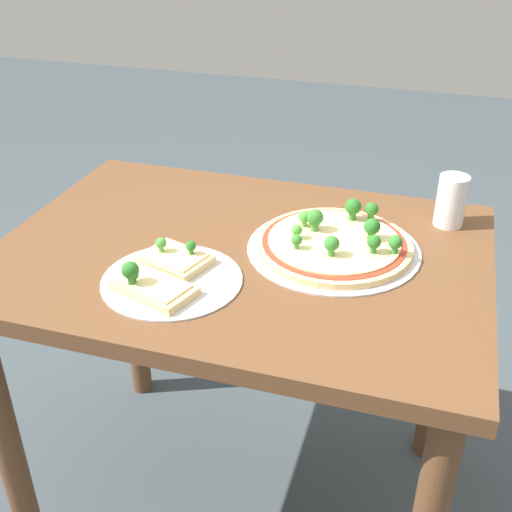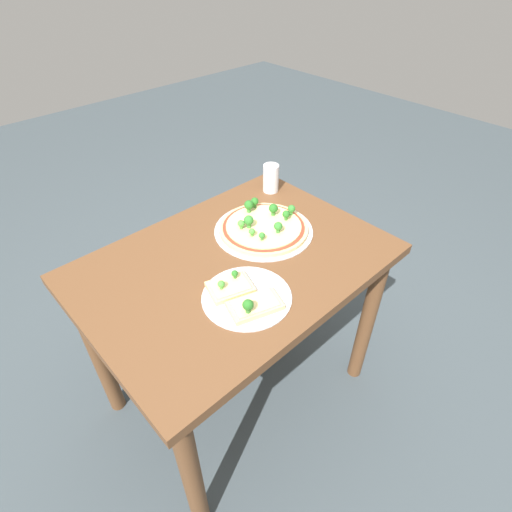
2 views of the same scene
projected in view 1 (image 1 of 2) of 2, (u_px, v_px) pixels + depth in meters
name	position (u px, v px, depth m)	size (l,w,h in m)	color
ground_plane	(245.00, 494.00, 1.71)	(8.00, 8.00, 0.00)	#3D474C
dining_table	(242.00, 299.00, 1.39)	(1.00, 0.72, 0.75)	brown
pizza_tray_whole	(335.00, 243.00, 1.32)	(0.36, 0.36, 0.07)	silver
pizza_tray_slice	(166.00, 275.00, 1.21)	(0.27, 0.27, 0.07)	silver
drinking_cup	(451.00, 201.00, 1.39)	(0.06, 0.06, 0.11)	white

